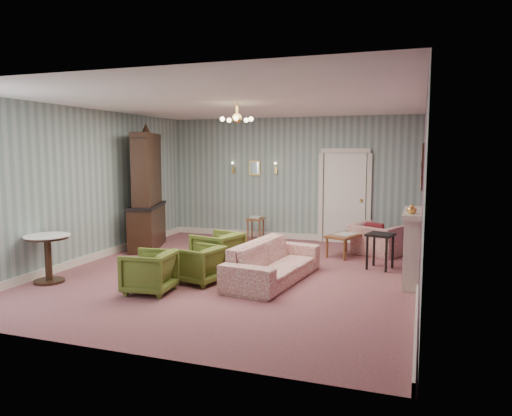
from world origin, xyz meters
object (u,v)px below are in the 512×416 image
at_px(side_table_black, 380,251).
at_px(fireplace, 412,246).
at_px(coffee_table, 345,245).
at_px(olive_chair_a, 149,270).
at_px(pedestal_table, 48,259).
at_px(wingback_chair, 378,234).
at_px(olive_chair_c, 218,249).
at_px(olive_chair_b, 200,262).
at_px(dresser, 146,188).
at_px(sofa_chintz, 274,255).

bearing_deg(side_table_black, fireplace, -50.71).
bearing_deg(coffee_table, fireplace, -50.56).
relative_size(olive_chair_a, pedestal_table, 0.89).
relative_size(wingback_chair, side_table_black, 1.48).
height_order(olive_chair_c, wingback_chair, wingback_chair).
xyz_separation_m(olive_chair_b, wingback_chair, (2.50, 3.12, 0.09)).
bearing_deg(side_table_black, olive_chair_c, -159.85).
height_order(olive_chair_b, dresser, dresser).
distance_m(side_table_black, pedestal_table, 5.61).
distance_m(olive_chair_a, side_table_black, 4.06).
relative_size(wingback_chair, pedestal_table, 1.23).
bearing_deg(wingback_chair, fireplace, 137.56).
bearing_deg(fireplace, olive_chair_c, -174.38).
xyz_separation_m(olive_chair_b, dresser, (-2.30, 2.18, 0.99)).
bearing_deg(sofa_chintz, coffee_table, -13.21).
height_order(sofa_chintz, dresser, dresser).
bearing_deg(wingback_chair, sofa_chintz, 88.94).
height_order(olive_chair_b, side_table_black, olive_chair_b).
xyz_separation_m(sofa_chintz, dresser, (-3.38, 1.66, 0.89)).
bearing_deg(sofa_chintz, olive_chair_c, 80.29).
relative_size(olive_chair_c, dresser, 0.28).
distance_m(fireplace, coffee_table, 2.08).
height_order(olive_chair_c, fireplace, fireplace).
height_order(olive_chair_a, olive_chair_b, olive_chair_a).
distance_m(olive_chair_c, dresser, 2.77).
relative_size(dresser, fireplace, 1.88).
distance_m(dresser, coffee_table, 4.39).
bearing_deg(coffee_table, side_table_black, -50.45).
bearing_deg(fireplace, pedestal_table, -160.46).
distance_m(olive_chair_a, wingback_chair, 4.88).
relative_size(dresser, pedestal_table, 3.39).
bearing_deg(olive_chair_a, pedestal_table, -94.61).
bearing_deg(fireplace, olive_chair_a, -152.43).
height_order(olive_chair_a, dresser, dresser).
distance_m(sofa_chintz, pedestal_table, 3.62).
relative_size(fireplace, coffee_table, 1.58).
bearing_deg(olive_chair_a, wingback_chair, 136.67).
xyz_separation_m(coffee_table, pedestal_table, (-4.21, -3.54, 0.16)).
bearing_deg(pedestal_table, olive_chair_b, 18.64).
distance_m(olive_chair_a, pedestal_table, 1.83).
xyz_separation_m(side_table_black, pedestal_table, (-4.96, -2.63, 0.06)).
distance_m(olive_chair_c, pedestal_table, 2.77).
xyz_separation_m(olive_chair_c, side_table_black, (2.72, 1.00, -0.05)).
height_order(wingback_chair, pedestal_table, wingback_chair).
bearing_deg(olive_chair_c, wingback_chair, 145.91).
xyz_separation_m(dresser, fireplace, (5.51, -1.00, -0.74)).
xyz_separation_m(olive_chair_b, coffee_table, (1.90, 2.76, -0.10)).
bearing_deg(coffee_table, olive_chair_c, -135.95).
height_order(olive_chair_a, side_table_black, olive_chair_a).
xyz_separation_m(fireplace, side_table_black, (-0.55, 0.68, -0.25)).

